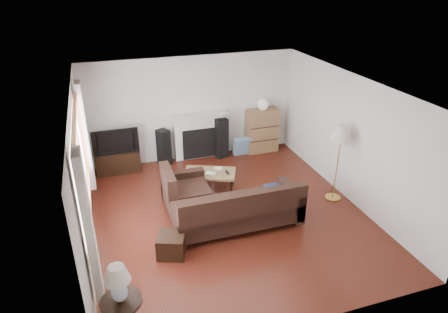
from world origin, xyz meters
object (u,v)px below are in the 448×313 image
object	(u,v)px
sectional_sofa	(237,206)
coffee_table	(210,181)
bookshelf	(262,130)
floor_lamp	(337,163)
tv_stand	(118,161)

from	to	relation	value
sectional_sofa	coffee_table	bearing A→B (deg)	94.34
bookshelf	floor_lamp	distance (m)	2.68
floor_lamp	bookshelf	bearing A→B (deg)	100.52
tv_stand	bookshelf	world-z (taller)	bookshelf
coffee_table	floor_lamp	world-z (taller)	floor_lamp
coffee_table	floor_lamp	size ratio (longest dim) A/B	0.67
tv_stand	bookshelf	distance (m)	3.59
bookshelf	floor_lamp	xyz separation A→B (m)	(0.49, -2.62, 0.25)
tv_stand	coffee_table	world-z (taller)	tv_stand
sectional_sofa	floor_lamp	distance (m)	2.24
floor_lamp	tv_stand	bearing A→B (deg)	147.48
bookshelf	floor_lamp	world-z (taller)	floor_lamp
bookshelf	sectional_sofa	xyz separation A→B (m)	(-1.70, -2.89, -0.15)
sectional_sofa	floor_lamp	world-z (taller)	floor_lamp
coffee_table	floor_lamp	distance (m)	2.62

